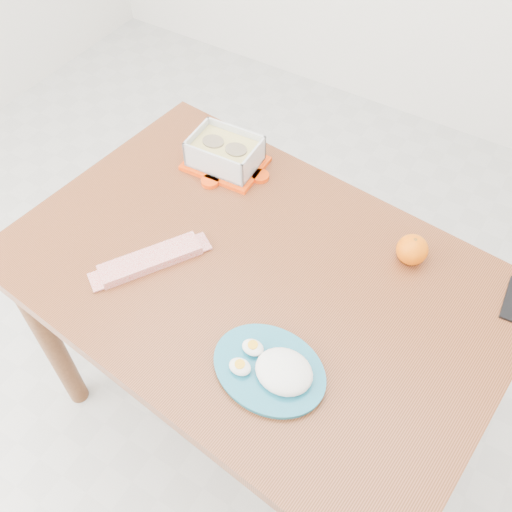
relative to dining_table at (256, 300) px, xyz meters
The scene contains 6 objects.
ground 0.67m from the dining_table, behind, with size 3.50×3.50×0.00m, color #B7B7B2.
dining_table is the anchor object (origin of this frame).
food_container 0.40m from the dining_table, 134.29° to the left, with size 0.21×0.16×0.08m.
orange_fruit 0.38m from the dining_table, 37.75° to the left, with size 0.07×0.07×0.07m, color #FF5305.
rice_plate 0.29m from the dining_table, 50.54° to the right, with size 0.25×0.25×0.06m.
candy_bar 0.27m from the dining_table, 155.19° to the right, with size 0.23×0.06×0.02m, color #BF0C09.
Camera 1 is at (0.61, -0.66, 1.78)m, focal length 40.00 mm.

